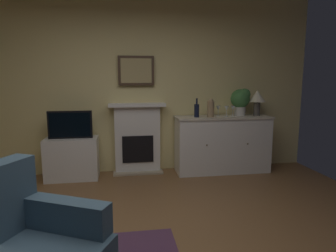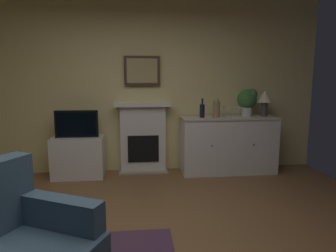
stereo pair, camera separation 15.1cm
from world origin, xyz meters
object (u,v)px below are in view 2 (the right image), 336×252
sideboard_cabinet (228,145)px  wine_glass_center (233,109)px  framed_picture (142,71)px  tv_cabinet (79,157)px  vase_decorative (216,108)px  potted_plant_small (248,100)px  wine_glass_right (239,109)px  wine_glass_left (224,109)px  tv_set (77,124)px  table_lamp (265,98)px  wine_bottle (202,110)px  fireplace_unit (143,138)px

sideboard_cabinet → wine_glass_center: 0.57m
framed_picture → tv_cabinet: size_ratio=0.73×
wine_glass_center → vase_decorative: (-0.26, -0.00, 0.02)m
framed_picture → sideboard_cabinet: (1.33, -0.22, -1.15)m
tv_cabinet → potted_plant_small: potted_plant_small is taller
sideboard_cabinet → wine_glass_right: (0.15, -0.03, 0.57)m
wine_glass_left → wine_glass_right: (0.22, -0.05, 0.00)m
tv_set → sideboard_cabinet: bearing=0.2°
table_lamp → wine_bottle: (-1.00, -0.05, -0.17)m
wine_glass_center → potted_plant_small: 0.31m
vase_decorative → sideboard_cabinet: bearing=12.8°
framed_picture → tv_set: framed_picture is taller
wine_glass_left → tv_cabinet: 2.34m
tv_cabinet → wine_glass_right: bearing=-1.1°
wine_glass_left → tv_cabinet: bearing=-179.8°
sideboard_cabinet → wine_glass_right: size_ratio=9.07×
fireplace_unit → table_lamp: size_ratio=2.75×
framed_picture → wine_bottle: bearing=-16.9°
fireplace_unit → vase_decorative: vase_decorative is taller
vase_decorative → potted_plant_small: potted_plant_small is taller
fireplace_unit → wine_glass_right: (1.48, -0.21, 0.46)m
wine_glass_left → tv_cabinet: size_ratio=0.22×
table_lamp → fireplace_unit: bearing=174.6°
vase_decorative → wine_glass_center: bearing=0.9°
sideboard_cabinet → wine_glass_center: bearing=-51.4°
fireplace_unit → sideboard_cabinet: 1.35m
wine_bottle → vase_decorative: bearing=-0.1°
wine_glass_center → potted_plant_small: bearing=18.9°
fireplace_unit → wine_bottle: 1.03m
fireplace_unit → tv_set: fireplace_unit is taller
wine_bottle → potted_plant_small: bearing=7.3°
table_lamp → vase_decorative: (-0.78, -0.05, -0.14)m
wine_glass_center → wine_glass_left: bearing=147.8°
wine_glass_right → fireplace_unit: bearing=172.0°
fireplace_unit → tv_cabinet: bearing=-170.6°
tv_cabinet → potted_plant_small: bearing=0.7°
vase_decorative → wine_glass_left: bearing=26.6°
fireplace_unit → vase_decorative: size_ratio=3.91×
wine_glass_center → tv_cabinet: size_ratio=0.22×
potted_plant_small → wine_glass_left: bearing=-176.7°
wine_bottle → vase_decorative: wine_bottle is taller
tv_cabinet → vase_decorative: bearing=-1.8°
wine_glass_left → wine_glass_center: same height
wine_glass_right → vase_decorative: bearing=-176.9°
wine_glass_right → vase_decorative: vase_decorative is taller
wine_bottle → wine_glass_center: 0.48m
vase_decorative → potted_plant_small: bearing=10.3°
wine_glass_right → vase_decorative: (-0.37, -0.02, 0.02)m
framed_picture → wine_glass_right: size_ratio=3.33×
table_lamp → potted_plant_small: 0.26m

